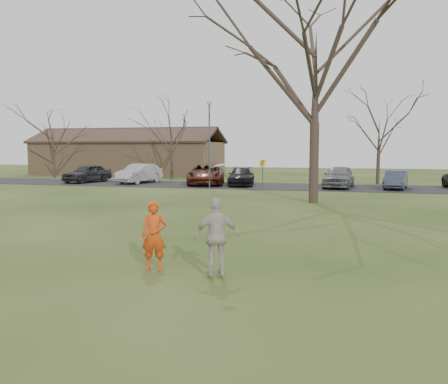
{
  "coord_description": "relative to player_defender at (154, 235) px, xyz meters",
  "views": [
    {
      "loc": [
        3.88,
        -10.6,
        2.9
      ],
      "look_at": [
        0.0,
        4.0,
        1.5
      ],
      "focal_mm": 38.3,
      "sensor_mm": 36.0,
      "label": 1
    }
  ],
  "objects": [
    {
      "name": "car_1",
      "position": [
        -12.22,
        25.45,
        -0.0
      ],
      "size": [
        2.42,
        4.93,
        1.56
      ],
      "primitive_type": "imported",
      "rotation": [
        0.0,
        0.0,
        -0.17
      ],
      "color": "#A4A3A9",
      "rests_on": "parking_strip"
    },
    {
      "name": "catching_play",
      "position": [
        1.65,
        -0.36,
        0.12
      ],
      "size": [
        1.1,
        0.81,
        2.49
      ],
      "color": "#B7AAA4",
      "rests_on": "ground"
    },
    {
      "name": "car_0",
      "position": [
        -16.69,
        24.98,
        -0.02
      ],
      "size": [
        2.81,
        4.76,
        1.52
      ],
      "primitive_type": "imported",
      "rotation": [
        0.0,
        0.0,
        -0.24
      ],
      "color": "#272629",
      "rests_on": "parking_strip"
    },
    {
      "name": "player_defender",
      "position": [
        0.0,
        0.0,
        0.0
      ],
      "size": [
        0.67,
        0.51,
        1.64
      ],
      "primitive_type": "imported",
      "rotation": [
        0.0,
        0.0,
        0.21
      ],
      "color": "#C54010",
      "rests_on": "ground"
    },
    {
      "name": "car_2",
      "position": [
        -6.41,
        25.23,
        0.02
      ],
      "size": [
        3.91,
        6.25,
        1.61
      ],
      "primitive_type": "imported",
      "rotation": [
        0.0,
        0.0,
        0.23
      ],
      "color": "#502012",
      "rests_on": "parking_strip"
    },
    {
      "name": "big_tree",
      "position": [
        2.61,
        15.19,
        6.18
      ],
      "size": [
        9.0,
        9.0,
        14.0
      ],
      "primitive_type": null,
      "color": "#352821",
      "rests_on": "ground"
    },
    {
      "name": "car_3",
      "position": [
        -3.58,
        25.13,
        -0.11
      ],
      "size": [
        2.65,
        4.91,
        1.35
      ],
      "primitive_type": "imported",
      "rotation": [
        0.0,
        0.0,
        0.17
      ],
      "color": "black",
      "rests_on": "parking_strip"
    },
    {
      "name": "lamp_post",
      "position": [
        -5.39,
        22.69,
        3.15
      ],
      "size": [
        0.34,
        0.34,
        6.27
      ],
      "color": "#47474C",
      "rests_on": "ground"
    },
    {
      "name": "ground",
      "position": [
        0.61,
        0.19,
        -0.82
      ],
      "size": [
        120.0,
        120.0,
        0.0
      ],
      "primitive_type": "plane",
      "color": "#1E380F",
      "rests_on": "ground"
    },
    {
      "name": "small_tree_row",
      "position": [
        4.99,
        30.25,
        3.07
      ],
      "size": [
        55.0,
        5.9,
        8.5
      ],
      "color": "#352821",
      "rests_on": "ground"
    },
    {
      "name": "car_4",
      "position": [
        3.68,
        24.83,
        0.02
      ],
      "size": [
        2.38,
        4.89,
        1.61
      ],
      "primitive_type": "imported",
      "rotation": [
        0.0,
        0.0,
        -0.11
      ],
      "color": "slate",
      "rests_on": "parking_strip"
    },
    {
      "name": "parking_strip",
      "position": [
        0.61,
        25.19,
        -0.8
      ],
      "size": [
        62.0,
        6.5,
        0.04
      ],
      "primitive_type": "cube",
      "color": "black",
      "rests_on": "ground"
    },
    {
      "name": "building",
      "position": [
        -19.39,
        38.19,
        1.11
      ],
      "size": [
        20.6,
        8.5,
        5.14
      ],
      "color": "#8C6D4C",
      "rests_on": "ground"
    },
    {
      "name": "car_5",
      "position": [
        7.55,
        24.74,
        -0.15
      ],
      "size": [
        2.02,
        4.04,
        1.27
      ],
      "primitive_type": "imported",
      "rotation": [
        0.0,
        0.0,
        -0.18
      ],
      "color": "#33394D",
      "rests_on": "parking_strip"
    },
    {
      "name": "sign_yellow",
      "position": [
        -1.39,
        22.19,
        0.63
      ],
      "size": [
        0.35,
        0.35,
        2.08
      ],
      "color": "#47474C",
      "rests_on": "ground"
    }
  ]
}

